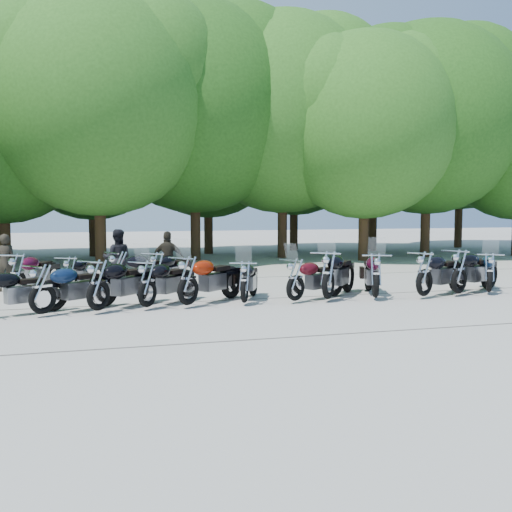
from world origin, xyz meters
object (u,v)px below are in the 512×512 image
object	(u,v)px
motorcycle_6	(296,278)
rider_2	(168,260)
rider_1	(117,258)
motorcycle_1	(42,287)
rider_0	(5,263)
motorcycle_15	(157,270)
motorcycle_10	(459,270)
motorcycle_11	(489,271)
motorcycle_5	(245,280)
motorcycle_8	(376,274)
motorcycle_13	(70,274)
motorcycle_14	(120,270)
motorcycle_4	(188,279)
motorcycle_2	(98,283)
motorcycle_3	(147,282)
motorcycle_7	(328,273)
motorcycle_9	(425,272)
motorcycle_12	(18,274)

from	to	relation	value
motorcycle_6	rider_2	bearing A→B (deg)	5.85
rider_1	motorcycle_1	bearing A→B (deg)	74.47
rider_0	motorcycle_15	bearing A→B (deg)	149.90
motorcycle_10	rider_2	bearing A→B (deg)	34.07
motorcycle_1	motorcycle_11	xyz separation A→B (m)	(11.26, 0.17, -0.00)
motorcycle_5	rider_2	size ratio (longest dim) A/B	1.29
motorcycle_8	motorcycle_13	size ratio (longest dim) A/B	1.13
motorcycle_13	motorcycle_14	xyz separation A→B (m)	(1.26, -0.14, 0.07)
motorcycle_4	motorcycle_14	world-z (taller)	motorcycle_4
motorcycle_2	motorcycle_5	world-z (taller)	motorcycle_2
motorcycle_3	motorcycle_7	world-z (taller)	motorcycle_7
motorcycle_9	motorcycle_14	distance (m)	7.94
motorcycle_5	motorcycle_12	xyz separation A→B (m)	(-5.29, 2.42, 0.07)
motorcycle_3	motorcycle_5	size ratio (longest dim) A/B	1.07
rider_0	motorcycle_11	bearing A→B (deg)	152.54
motorcycle_2	motorcycle_12	world-z (taller)	motorcycle_2
motorcycle_4	motorcycle_13	bearing A→B (deg)	3.83
motorcycle_5	motorcycle_12	distance (m)	5.81
motorcycle_10	motorcycle_12	bearing A→B (deg)	48.53
motorcycle_9	motorcycle_15	world-z (taller)	motorcycle_9
motorcycle_5	motorcycle_9	distance (m)	4.68
motorcycle_7	motorcycle_13	bearing A→B (deg)	16.25
motorcycle_1	motorcycle_10	size ratio (longest dim) A/B	0.91
motorcycle_5	motorcycle_4	bearing A→B (deg)	24.08
motorcycle_2	motorcycle_3	xyz separation A→B (m)	(1.08, 0.19, -0.04)
motorcycle_11	motorcycle_9	bearing A→B (deg)	37.95
motorcycle_7	rider_0	world-z (taller)	rider_0
motorcycle_12	motorcycle_9	bearing A→B (deg)	-168.28
motorcycle_5	motorcycle_14	xyz separation A→B (m)	(-2.76, 2.51, 0.06)
motorcycle_1	rider_1	bearing A→B (deg)	-58.65
motorcycle_8	rider_0	world-z (taller)	rider_0
motorcycle_12	motorcycle_11	bearing A→B (deg)	-164.97
motorcycle_7	rider_1	bearing A→B (deg)	-0.09
motorcycle_9	motorcycle_13	world-z (taller)	motorcycle_9
motorcycle_5	motorcycle_14	bearing A→B (deg)	-18.80
motorcycle_8	motorcycle_13	world-z (taller)	motorcycle_8
motorcycle_6	motorcycle_13	xyz separation A→B (m)	(-5.29, 2.70, -0.02)
motorcycle_12	motorcycle_13	world-z (taller)	motorcycle_12
motorcycle_2	motorcycle_11	distance (m)	10.11
motorcycle_1	motorcycle_4	xyz separation A→B (m)	(3.17, 0.27, 0.04)
motorcycle_3	motorcycle_5	distance (m)	2.30
motorcycle_14	motorcycle_15	world-z (taller)	motorcycle_14
motorcycle_7	motorcycle_8	xyz separation A→B (m)	(1.22, -0.12, -0.04)
motorcycle_3	motorcycle_15	bearing A→B (deg)	-60.14
motorcycle_14	motorcycle_15	size ratio (longest dim) A/B	1.04
motorcycle_7	motorcycle_2	bearing A→B (deg)	41.64
motorcycle_8	motorcycle_11	bearing A→B (deg)	-158.08
motorcycle_9	rider_1	size ratio (longest dim) A/B	1.43
motorcycle_4	motorcycle_5	bearing A→B (deg)	-130.52
rider_0	motorcycle_1	bearing A→B (deg)	97.17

